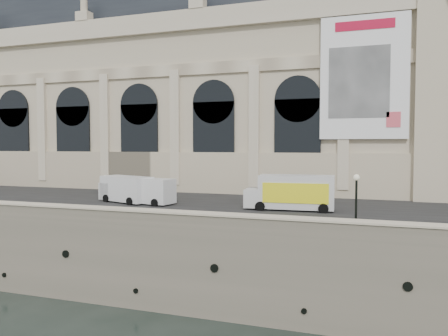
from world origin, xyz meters
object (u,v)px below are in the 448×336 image
object	(u,v)px
van_c	(124,189)
box_truck	(291,193)
lamp_right	(356,205)
van_b	(144,191)

from	to	relation	value
van_c	box_truck	world-z (taller)	box_truck
van_c	lamp_right	distance (m)	24.73
van_b	lamp_right	distance (m)	22.23
van_b	lamp_right	bearing A→B (deg)	-23.64
van_c	lamp_right	size ratio (longest dim) A/B	1.63
box_truck	van_c	bearing A→B (deg)	-179.70
box_truck	lamp_right	xyz separation A→B (m)	(5.84, -9.44, 0.38)
van_c	box_truck	size ratio (longest dim) A/B	0.81
van_b	van_c	size ratio (longest dim) A/B	0.94
van_c	lamp_right	world-z (taller)	lamp_right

